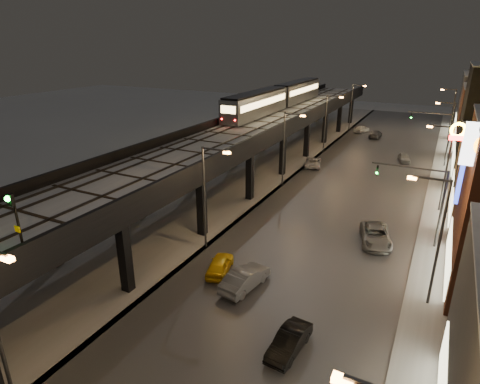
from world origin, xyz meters
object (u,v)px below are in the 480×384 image
at_px(car_far_white, 362,129).
at_px(car_onc_dark, 376,236).
at_px(car_mid_silver, 313,162).
at_px(car_mid_dark, 375,134).
at_px(car_near_white, 245,279).
at_px(car_onc_silver, 289,342).
at_px(subway_train, 279,97).
at_px(car_taxi, 220,265).
at_px(car_onc_red, 404,158).
at_px(rail_signal, 14,212).

bearing_deg(car_far_white, car_onc_dark, 119.48).
distance_m(car_mid_silver, car_mid_dark, 23.31).
bearing_deg(car_onc_dark, car_near_white, -137.37).
bearing_deg(car_near_white, car_onc_silver, 146.52).
height_order(subway_train, car_taxi, subway_train).
relative_size(car_near_white, car_onc_red, 1.26).
distance_m(subway_train, car_mid_dark, 21.22).
height_order(subway_train, car_far_white, subway_train).
bearing_deg(car_mid_dark, car_near_white, 90.96).
distance_m(car_near_white, car_mid_dark, 54.03).
relative_size(rail_signal, car_onc_silver, 0.85).
relative_size(car_near_white, car_mid_silver, 0.98).
bearing_deg(car_mid_dark, car_onc_silver, 95.93).
bearing_deg(car_near_white, subway_train, -62.85).
bearing_deg(car_onc_red, rail_signal, -119.05).
bearing_deg(car_taxi, car_mid_silver, -101.38).
xyz_separation_m(subway_train, car_mid_dark, (13.55, 14.42, -7.66)).
height_order(car_taxi, car_mid_dark, car_mid_dark).
distance_m(rail_signal, car_onc_dark, 28.02).
bearing_deg(car_taxi, car_onc_red, -118.69).
bearing_deg(car_mid_dark, subway_train, 47.74).
distance_m(car_onc_silver, car_onc_dark, 16.05).
bearing_deg(car_onc_dark, car_mid_silver, 106.06).
bearing_deg(car_onc_silver, car_taxi, 149.67).
relative_size(subway_train, car_onc_silver, 8.94).
height_order(car_near_white, car_onc_red, car_near_white).
relative_size(subway_train, car_far_white, 8.55).
bearing_deg(rail_signal, car_mid_silver, 86.76).
height_order(car_far_white, car_onc_dark, car_onc_dark).
bearing_deg(car_far_white, car_mid_dark, 150.91).
bearing_deg(rail_signal, car_mid_dark, 83.75).
bearing_deg(car_onc_dark, car_taxi, -148.41).
bearing_deg(car_near_white, car_mid_silver, -73.09).
height_order(car_far_white, car_onc_silver, car_far_white).
bearing_deg(car_taxi, car_near_white, 144.76).
xyz_separation_m(car_mid_dark, car_onc_dark, (7.21, -42.67, 0.07)).
bearing_deg(car_onc_dark, subway_train, 111.32).
relative_size(car_far_white, car_onc_dark, 0.77).
xyz_separation_m(car_onc_silver, car_onc_dark, (2.11, 15.91, 0.09)).
distance_m(subway_train, rail_signal, 51.26).
bearing_deg(car_taxi, car_mid_dark, -108.21).
bearing_deg(subway_train, car_onc_silver, -67.11).
height_order(car_near_white, car_onc_dark, car_near_white).
relative_size(car_mid_dark, car_onc_red, 1.25).
height_order(rail_signal, car_onc_red, rail_signal).
xyz_separation_m(car_mid_silver, car_onc_silver, (9.84, -35.75, -0.01)).
relative_size(car_mid_silver, car_far_white, 1.15).
bearing_deg(car_mid_silver, car_mid_dark, -115.80).
bearing_deg(car_mid_dark, car_far_white, -44.92).
relative_size(car_mid_silver, car_onc_dark, 0.89).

